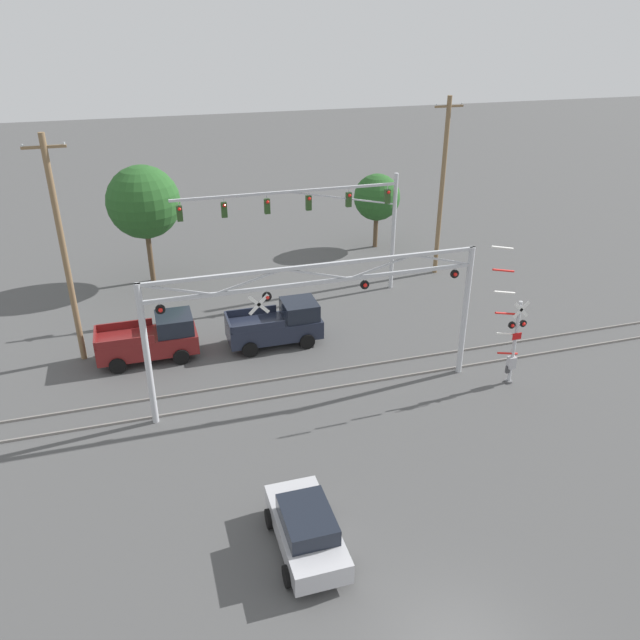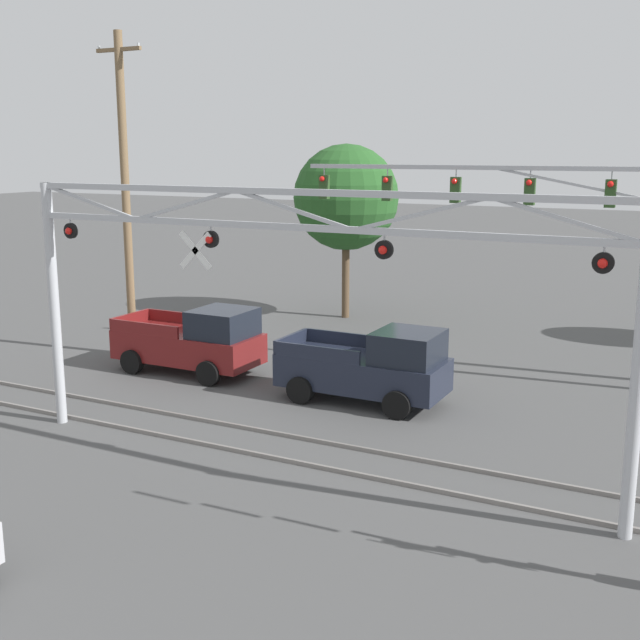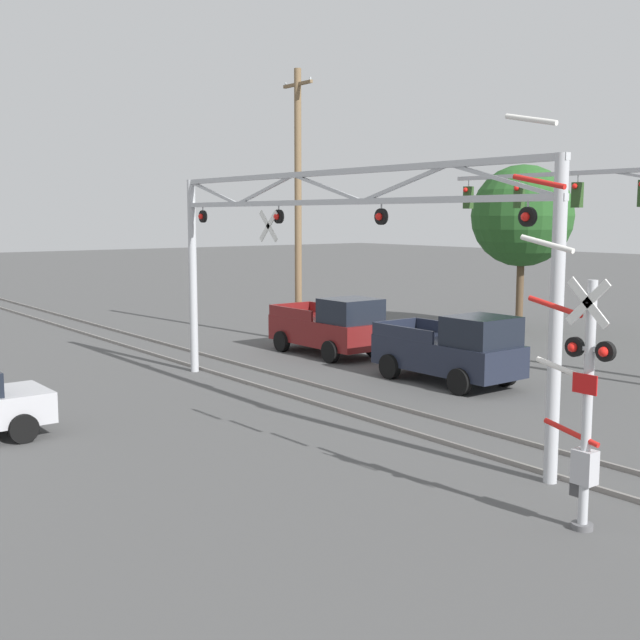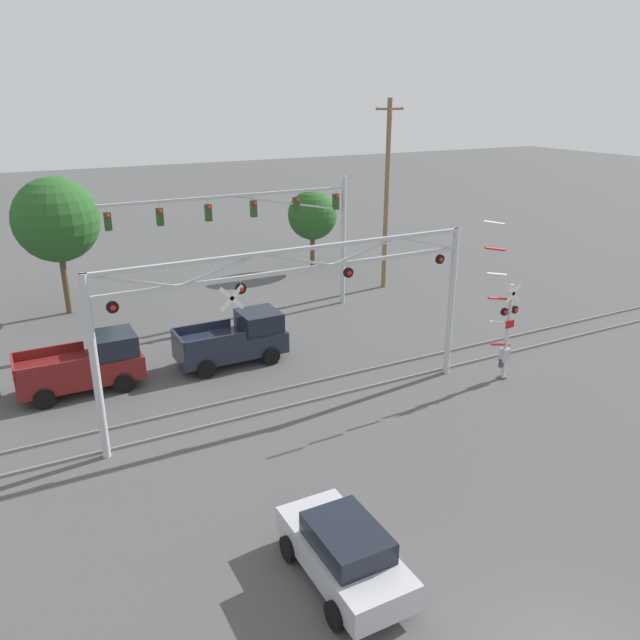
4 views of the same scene
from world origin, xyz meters
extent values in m
cube|color=gray|center=(0.00, 13.35, 0.05)|extent=(80.00, 0.08, 0.10)
cube|color=gray|center=(0.00, 14.78, 0.05)|extent=(80.00, 0.08, 0.10)
cylinder|color=#B7BABF|center=(-6.99, 13.07, 3.11)|extent=(0.26, 0.26, 6.22)
cylinder|color=#B7BABF|center=(6.99, 13.07, 3.11)|extent=(0.26, 0.26, 6.22)
cube|color=#B7BABF|center=(0.00, 13.07, 5.42)|extent=(14.23, 0.14, 0.14)
cube|color=#B7BABF|center=(0.00, 13.07, 6.15)|extent=(14.23, 0.14, 0.14)
cube|color=#B7BABF|center=(-5.59, 13.07, 5.78)|extent=(2.81, 0.08, 0.81)
cube|color=#B7BABF|center=(-2.79, 13.07, 5.78)|extent=(2.81, 0.08, 0.81)
cube|color=#B7BABF|center=(0.00, 13.07, 5.78)|extent=(2.81, 0.08, 0.81)
cube|color=#B7BABF|center=(2.79, 13.07, 5.78)|extent=(2.81, 0.08, 0.81)
cube|color=#B7BABF|center=(5.59, 13.07, 5.78)|extent=(2.81, 0.08, 0.81)
cylinder|color=black|center=(-6.25, 13.07, 5.06)|extent=(0.38, 0.10, 0.38)
sphere|color=red|center=(-6.25, 13.00, 5.06)|extent=(0.18, 0.18, 0.18)
cylinder|color=#B7BABF|center=(-6.25, 13.07, 5.30)|extent=(0.04, 0.04, 0.10)
cylinder|color=black|center=(-2.08, 13.07, 5.06)|extent=(0.38, 0.10, 0.38)
sphere|color=red|center=(-2.08, 13.00, 5.06)|extent=(0.18, 0.18, 0.18)
cylinder|color=#B7BABF|center=(-2.08, 13.07, 5.30)|extent=(0.04, 0.04, 0.10)
cylinder|color=black|center=(2.08, 13.07, 5.06)|extent=(0.38, 0.10, 0.38)
sphere|color=red|center=(2.08, 13.00, 5.06)|extent=(0.18, 0.18, 0.18)
cylinder|color=#B7BABF|center=(2.08, 13.07, 5.30)|extent=(0.04, 0.04, 0.10)
cylinder|color=black|center=(6.25, 13.07, 5.06)|extent=(0.38, 0.10, 0.38)
sphere|color=red|center=(6.25, 13.00, 5.06)|extent=(0.18, 0.18, 0.18)
cylinder|color=#B7BABF|center=(6.25, 13.07, 5.30)|extent=(0.04, 0.04, 0.10)
cube|color=white|center=(-2.44, 12.97, 4.80)|extent=(0.88, 0.03, 0.88)
cube|color=white|center=(-2.44, 12.97, 4.80)|extent=(0.88, 0.03, 0.88)
cylinder|color=black|center=(-2.44, 12.94, 4.80)|extent=(0.04, 0.04, 0.02)
cylinder|color=#B7BABF|center=(8.74, 11.55, 2.04)|extent=(0.16, 0.16, 4.08)
cylinder|color=#59595B|center=(8.74, 11.55, 0.05)|extent=(0.35, 0.35, 0.10)
cube|color=white|center=(8.74, 11.44, 3.73)|extent=(0.78, 0.03, 0.78)
cube|color=white|center=(8.74, 11.44, 3.73)|extent=(0.78, 0.03, 0.78)
cylinder|color=black|center=(8.74, 11.41, 3.73)|extent=(0.04, 0.04, 0.02)
cylinder|color=black|center=(8.46, 11.55, 2.98)|extent=(0.32, 0.09, 0.32)
sphere|color=red|center=(8.46, 11.49, 2.98)|extent=(0.16, 0.16, 0.16)
cylinder|color=black|center=(9.02, 11.55, 2.98)|extent=(0.32, 0.09, 0.32)
sphere|color=red|center=(9.02, 11.49, 2.98)|extent=(0.16, 0.16, 0.16)
cube|color=#B7BABF|center=(8.74, 11.55, 2.98)|extent=(0.64, 0.06, 0.06)
cube|color=red|center=(8.74, 11.45, 2.43)|extent=(0.44, 0.02, 0.32)
cube|color=#B2B2B7|center=(8.74, 11.55, 1.05)|extent=(0.36, 0.28, 0.56)
cylinder|color=red|center=(8.46, 11.55, 1.56)|extent=(1.04, 0.09, 0.29)
cylinder|color=white|center=(8.25, 11.55, 2.58)|extent=(1.04, 0.09, 0.29)
cylinder|color=red|center=(8.05, 11.55, 3.60)|extent=(1.04, 0.09, 0.29)
cylinder|color=white|center=(7.85, 11.55, 4.62)|extent=(1.04, 0.09, 0.29)
cylinder|color=red|center=(7.64, 11.55, 5.64)|extent=(1.04, 0.09, 0.29)
cylinder|color=white|center=(7.44, 11.55, 6.66)|extent=(1.04, 0.09, 0.29)
cube|color=#3F3F42|center=(8.63, 11.55, 0.71)|extent=(0.24, 0.12, 0.36)
cylinder|color=#B7BABF|center=(7.79, 23.35, 3.53)|extent=(0.24, 0.24, 7.07)
cube|color=#B7BABF|center=(1.39, 23.35, 6.47)|extent=(12.78, 0.14, 0.14)
cube|color=#B7BABF|center=(4.59, 23.35, 5.87)|extent=(6.41, 0.08, 1.28)
cylinder|color=#B7BABF|center=(-4.50, 23.35, 6.32)|extent=(0.04, 0.04, 0.30)
cube|color=#28471E|center=(-4.50, 23.35, 5.76)|extent=(0.30, 0.26, 0.82)
sphere|color=red|center=(-4.50, 23.18, 6.04)|extent=(0.18, 0.18, 0.18)
cylinder|color=#B7BABF|center=(-2.14, 23.35, 6.32)|extent=(0.04, 0.04, 0.30)
cube|color=#28471E|center=(-2.14, 23.35, 5.76)|extent=(0.30, 0.26, 0.82)
sphere|color=red|center=(-2.14, 23.18, 6.04)|extent=(0.18, 0.18, 0.18)
cylinder|color=#B7BABF|center=(0.22, 23.35, 6.32)|extent=(0.04, 0.04, 0.30)
cube|color=#28471E|center=(0.22, 23.35, 5.76)|extent=(0.30, 0.26, 0.82)
sphere|color=red|center=(0.22, 23.18, 6.04)|extent=(0.18, 0.18, 0.18)
cylinder|color=#B7BABF|center=(2.57, 23.35, 6.32)|extent=(0.04, 0.04, 0.30)
cube|color=#28471E|center=(2.57, 23.35, 5.76)|extent=(0.30, 0.26, 0.82)
sphere|color=red|center=(2.57, 23.18, 6.04)|extent=(0.18, 0.18, 0.18)
cylinder|color=#B7BABF|center=(4.93, 23.35, 6.32)|extent=(0.04, 0.04, 0.30)
cube|color=#28471E|center=(4.93, 23.35, 5.76)|extent=(0.30, 0.26, 0.82)
sphere|color=red|center=(4.93, 23.18, 6.04)|extent=(0.18, 0.18, 0.18)
cylinder|color=#B7BABF|center=(7.29, 23.35, 6.32)|extent=(0.04, 0.04, 0.30)
cube|color=#28471E|center=(7.29, 23.35, 5.76)|extent=(0.30, 0.26, 0.82)
sphere|color=red|center=(7.29, 23.18, 6.04)|extent=(0.18, 0.18, 0.18)
cube|color=#1E2333|center=(-0.72, 18.33, 0.86)|extent=(4.72, 1.97, 0.93)
cube|color=black|center=(0.64, 18.33, 1.75)|extent=(1.71, 1.82, 0.85)
cube|color=#1E2333|center=(-1.68, 17.38, 1.51)|extent=(2.61, 0.08, 0.38)
cube|color=#1E2333|center=(-1.68, 19.28, 1.51)|extent=(2.61, 0.08, 0.38)
cube|color=#1E2333|center=(-3.03, 18.33, 1.51)|extent=(0.10, 1.89, 0.38)
cylinder|color=black|center=(0.74, 17.33, 0.39)|extent=(0.78, 0.24, 0.78)
cylinder|color=black|center=(0.74, 19.33, 0.39)|extent=(0.78, 0.24, 0.78)
cylinder|color=black|center=(-2.18, 17.33, 0.39)|extent=(0.78, 0.24, 0.78)
cylinder|color=black|center=(-2.18, 19.33, 0.39)|extent=(0.78, 0.24, 0.78)
cube|color=maroon|center=(-6.96, 18.57, 0.86)|extent=(4.76, 1.97, 0.93)
cube|color=black|center=(-5.59, 18.57, 1.75)|extent=(1.72, 1.82, 0.85)
cube|color=maroon|center=(-7.92, 17.62, 1.51)|extent=(2.64, 0.08, 0.38)
cube|color=maroon|center=(-7.92, 19.52, 1.51)|extent=(2.64, 0.08, 0.38)
cube|color=maroon|center=(-9.29, 18.57, 1.51)|extent=(0.10, 1.89, 0.38)
cylinder|color=black|center=(-5.49, 17.57, 0.39)|extent=(0.78, 0.24, 0.78)
cylinder|color=black|center=(-5.49, 19.57, 0.39)|extent=(0.78, 0.24, 0.78)
cylinder|color=black|center=(-8.44, 17.57, 0.39)|extent=(0.78, 0.24, 0.78)
cylinder|color=black|center=(-8.44, 19.57, 0.39)|extent=(0.78, 0.24, 0.78)
cube|color=#B7B7BC|center=(-2.84, 4.72, 0.69)|extent=(1.77, 4.06, 0.72)
cube|color=black|center=(-2.84, 4.55, 1.33)|extent=(1.51, 2.11, 0.57)
cylinder|color=black|center=(-3.74, 5.93, 0.33)|extent=(0.24, 0.66, 0.66)
cylinder|color=black|center=(-1.94, 5.93, 0.33)|extent=(0.24, 0.66, 0.66)
cylinder|color=black|center=(-3.74, 3.50, 0.33)|extent=(0.24, 0.66, 0.66)
cylinder|color=black|center=(-1.94, 3.50, 0.33)|extent=(0.24, 0.66, 0.66)
cylinder|color=brown|center=(-10.03, 19.52, 5.40)|extent=(0.28, 0.28, 10.79)
cube|color=brown|center=(-10.03, 19.52, 10.19)|extent=(1.80, 0.12, 0.12)
cylinder|color=silver|center=(-10.85, 19.52, 10.29)|extent=(0.08, 0.08, 0.12)
cylinder|color=silver|center=(-9.21, 19.52, 10.29)|extent=(0.08, 0.08, 0.12)
cylinder|color=brown|center=(11.53, 24.85, 5.49)|extent=(0.28, 0.28, 10.97)
cube|color=brown|center=(11.53, 24.85, 10.37)|extent=(1.80, 0.12, 0.12)
cylinder|color=silver|center=(10.71, 24.85, 10.47)|extent=(0.08, 0.08, 0.12)
cylinder|color=silver|center=(12.35, 24.85, 10.47)|extent=(0.08, 0.08, 0.12)
cylinder|color=brown|center=(-6.19, 28.69, 1.78)|extent=(0.32, 0.32, 3.55)
sphere|color=#265623|center=(-6.19, 28.69, 5.08)|extent=(4.38, 4.38, 4.38)
cylinder|color=brown|center=(9.61, 30.63, 1.25)|extent=(0.32, 0.32, 2.50)
sphere|color=#265623|center=(9.61, 30.63, 3.64)|extent=(3.25, 3.25, 3.25)
camera|label=1|loc=(-6.62, -9.34, 15.25)|focal=35.00mm
camera|label=2|loc=(8.24, -1.64, 7.00)|focal=45.00mm
camera|label=3|loc=(16.04, 0.50, 5.08)|focal=45.00mm
camera|label=4|loc=(-9.03, -5.82, 11.22)|focal=35.00mm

